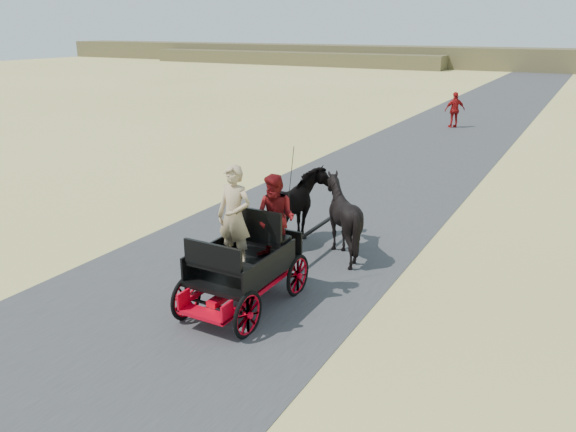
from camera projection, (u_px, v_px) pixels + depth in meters
The scene contains 10 objects.
ground at pixel (202, 293), 10.46m from camera, with size 140.00×140.00×0.00m, color tan.
road at pixel (202, 293), 10.46m from camera, with size 6.00×140.00×0.01m, color #38383A.
ridge_far at pixel (546, 60), 61.47m from camera, with size 140.00×6.00×2.40m, color brown.
ridge_near at pixel (289, 58), 72.02m from camera, with size 40.00×4.00×1.60m, color brown.
carriage at pixel (244, 286), 9.94m from camera, with size 1.30×2.40×0.72m, color black, non-canonical shape.
horse_left at pixel (297, 209), 12.52m from camera, with size 0.91×2.01×1.70m, color black.
horse_right at pixel (342, 217), 12.02m from camera, with size 1.37×1.54×1.70m, color black.
driver_man at pixel (234, 216), 9.67m from camera, with size 0.66×0.43×1.80m, color tan.
passenger_woman at pixel (276, 218), 9.93m from camera, with size 0.77×0.60×1.58m, color #660C0F.
pedestrian at pixel (455, 110), 27.26m from camera, with size 1.01×0.42×1.73m, color maroon.
Camera 1 is at (5.98, -7.49, 4.73)m, focal length 35.00 mm.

